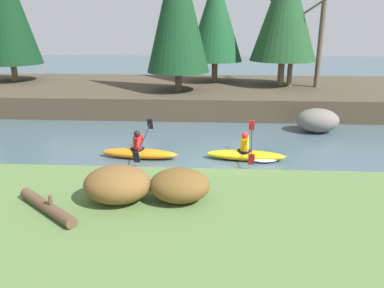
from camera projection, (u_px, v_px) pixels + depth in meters
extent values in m
plane|color=#425660|center=(204.00, 160.00, 13.00)|extent=(90.00, 90.00, 0.00)
cube|color=#56753D|center=(194.00, 253.00, 7.06)|extent=(44.00, 6.87, 0.76)
cube|color=#473D2D|center=(209.00, 94.00, 22.13)|extent=(44.00, 9.13, 1.08)
cylinder|color=#7A664C|center=(14.00, 73.00, 23.37)|extent=(0.36, 0.36, 1.06)
cone|color=#0F3319|center=(5.00, 4.00, 22.14)|extent=(3.63, 3.63, 6.95)
cylinder|color=brown|center=(178.00, 81.00, 19.91)|extent=(0.36, 0.36, 1.02)
cone|color=#143D1E|center=(178.00, 7.00, 18.76)|extent=(3.27, 3.27, 6.45)
cylinder|color=brown|center=(215.00, 71.00, 23.05)|extent=(0.36, 0.36, 1.26)
cone|color=#194C28|center=(216.00, 17.00, 22.08)|extent=(3.31, 3.31, 5.11)
cylinder|color=brown|center=(281.00, 73.00, 21.56)|extent=(0.36, 0.36, 1.44)
cone|color=#1E4723|center=(286.00, 8.00, 20.48)|extent=(3.69, 3.69, 5.59)
cylinder|color=brown|center=(291.00, 52.00, 21.12)|extent=(0.28, 0.28, 3.80)
cylinder|color=brown|center=(281.00, 9.00, 20.96)|extent=(1.43, 1.22, 1.29)
cylinder|color=brown|center=(310.00, 9.00, 19.83)|extent=(1.50, 1.28, 1.14)
cylinder|color=brown|center=(297.00, 7.00, 21.08)|extent=(0.67, 1.61, 1.43)
cylinder|color=brown|center=(321.00, 39.00, 20.49)|extent=(0.28, 0.28, 5.32)
ellipsoid|color=brown|center=(117.00, 184.00, 8.20)|extent=(1.48, 1.23, 0.80)
ellipsoid|color=brown|center=(180.00, 185.00, 8.24)|extent=(1.34, 1.12, 0.72)
ellipsoid|color=yellow|center=(246.00, 155.00, 12.95)|extent=(2.74, 0.82, 0.34)
cone|color=yellow|center=(282.00, 157.00, 12.78)|extent=(0.37, 0.23, 0.20)
cylinder|color=black|center=(244.00, 151.00, 12.91)|extent=(0.52, 0.52, 0.08)
cylinder|color=yellow|center=(245.00, 144.00, 12.84)|extent=(0.32, 0.32, 0.42)
sphere|color=red|center=(245.00, 135.00, 12.74)|extent=(0.25, 0.25, 0.23)
cylinder|color=yellow|center=(248.00, 140.00, 13.02)|extent=(0.11, 0.23, 0.35)
cylinder|color=yellow|center=(248.00, 144.00, 12.57)|extent=(0.11, 0.23, 0.35)
cylinder|color=black|center=(251.00, 141.00, 12.77)|extent=(0.20, 1.91, 0.65)
cube|color=red|center=(252.00, 125.00, 13.57)|extent=(0.21, 0.17, 0.41)
cube|color=red|center=(251.00, 159.00, 11.96)|extent=(0.21, 0.17, 0.41)
ellipsoid|color=white|center=(261.00, 158.00, 12.90)|extent=(1.15, 0.79, 0.18)
ellipsoid|color=orange|center=(139.00, 153.00, 13.14)|extent=(2.74, 0.82, 0.34)
cone|color=orange|center=(174.00, 155.00, 12.96)|extent=(0.37, 0.23, 0.20)
cylinder|color=black|center=(138.00, 149.00, 13.10)|extent=(0.52, 0.52, 0.08)
cylinder|color=red|center=(137.00, 143.00, 13.02)|extent=(0.32, 0.32, 0.42)
sphere|color=black|center=(137.00, 134.00, 12.92)|extent=(0.25, 0.25, 0.23)
cylinder|color=red|center=(142.00, 138.00, 13.21)|extent=(0.11, 0.23, 0.35)
cylinder|color=red|center=(138.00, 142.00, 12.76)|extent=(0.11, 0.23, 0.35)
cylinder|color=black|center=(144.00, 139.00, 12.95)|extent=(0.20, 1.91, 0.65)
cube|color=black|center=(150.00, 124.00, 13.75)|extent=(0.21, 0.17, 0.41)
cube|color=black|center=(136.00, 157.00, 12.15)|extent=(0.21, 0.17, 0.41)
ellipsoid|color=slate|center=(317.00, 120.00, 16.23)|extent=(1.83, 1.43, 1.03)
cylinder|color=brown|center=(47.00, 207.00, 7.79)|extent=(1.70, 1.45, 0.24)
cylinder|color=brown|center=(50.00, 200.00, 7.59)|extent=(0.08, 0.08, 0.20)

